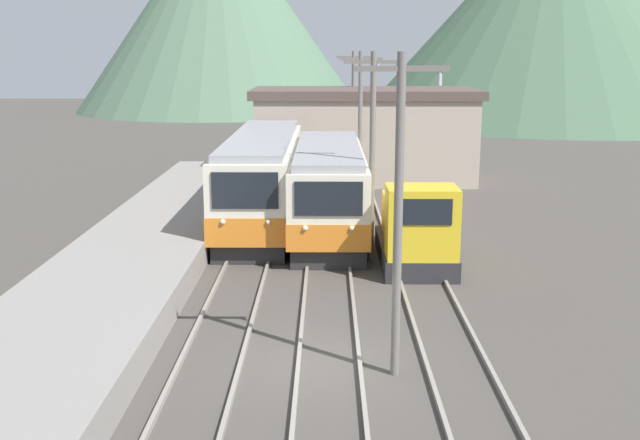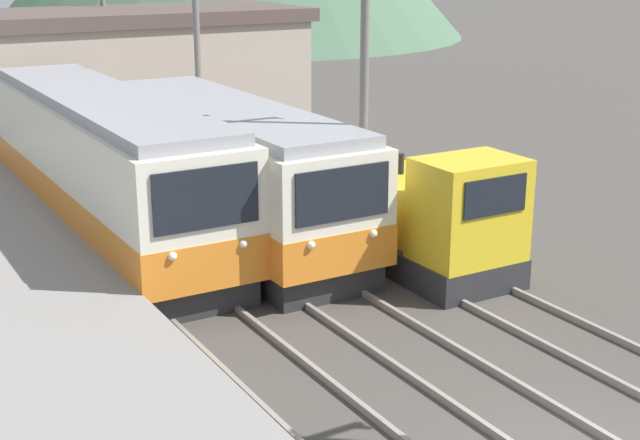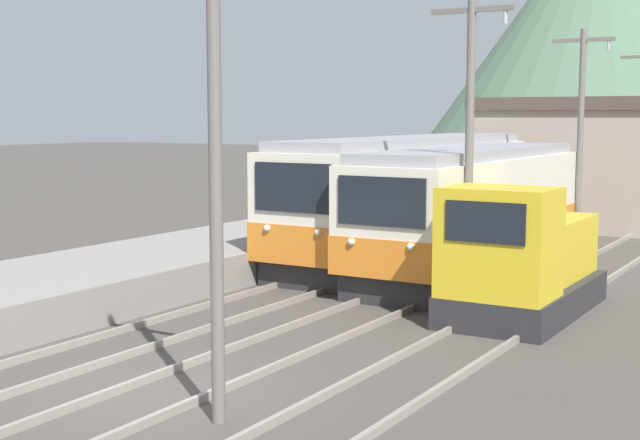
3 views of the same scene
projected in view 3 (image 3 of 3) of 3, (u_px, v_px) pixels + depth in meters
The scene contains 10 objects.
ground_plane at pixel (155, 394), 14.39m from camera, with size 200.00×200.00×0.00m, color #47423D.
track_left at pixel (43, 366), 15.72m from camera, with size 1.54×60.00×0.14m.
track_center at pixel (164, 392), 14.27m from camera, with size 1.54×60.00×0.14m.
track_right at pixel (325, 425), 12.73m from camera, with size 1.54×60.00×0.14m.
commuter_train_left at pixel (410, 201), 28.21m from camera, with size 2.84×13.82×3.80m.
commuter_train_center at pixel (472, 215), 25.22m from camera, with size 2.84×11.30×3.57m.
shunting_locomotive at pixel (521, 263), 19.85m from camera, with size 2.40×5.26×3.00m.
catenary_mast_near at pixel (216, 154), 12.61m from camera, with size 2.00×0.20×7.23m.
catenary_mast_mid at pixel (470, 139), 20.75m from camera, with size 2.00×0.20×7.23m.
catenary_mast_far at pixel (581, 132), 28.89m from camera, with size 2.00×0.20×7.23m.
Camera 3 is at (9.52, -10.55, 4.48)m, focal length 50.00 mm.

